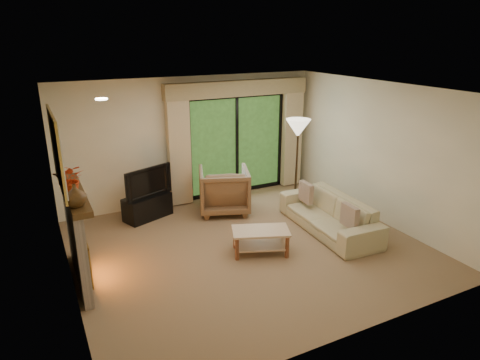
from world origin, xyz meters
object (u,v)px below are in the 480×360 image
armchair (224,190)px  sofa (329,214)px  media_console (148,207)px  coffee_table (260,241)px

armchair → sofa: (1.31, -1.66, -0.13)m
media_console → coffee_table: (1.26, -2.21, -0.02)m
media_console → armchair: 1.52m
media_console → armchair: size_ratio=0.93×
media_console → armchair: (1.46, -0.36, 0.22)m
media_console → sofa: sofa is taller
media_console → coffee_table: size_ratio=1.00×
media_console → sofa: bearing=-57.1°
armchair → coffee_table: armchair is taller
sofa → coffee_table: size_ratio=2.38×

